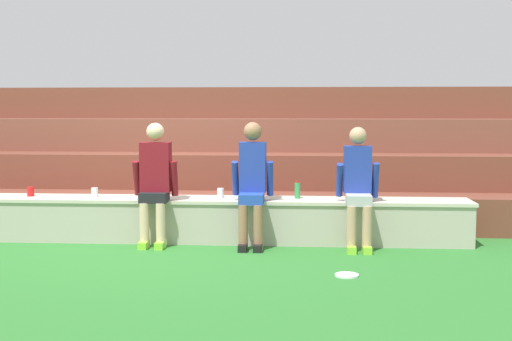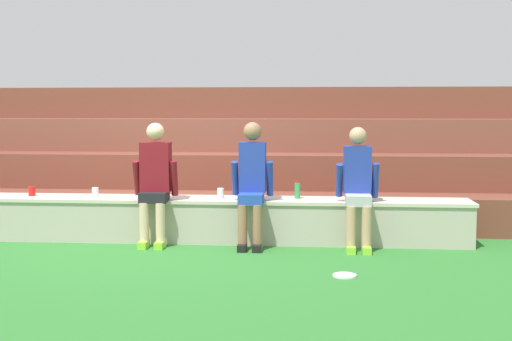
% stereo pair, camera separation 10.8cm
% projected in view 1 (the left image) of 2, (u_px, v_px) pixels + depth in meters
% --- Properties ---
extents(ground_plane, '(80.00, 80.00, 0.00)m').
position_uv_depth(ground_plane, '(159.00, 245.00, 7.96)').
color(ground_plane, '#2D752D').
extents(stone_seating_wall, '(7.48, 0.59, 0.53)m').
position_uv_depth(stone_seating_wall, '(164.00, 218.00, 8.21)').
color(stone_seating_wall, '#B7AF9E').
rests_on(stone_seating_wall, ground).
extents(brick_bleachers, '(10.97, 2.71, 1.97)m').
position_uv_depth(brick_bleachers, '(192.00, 167.00, 10.26)').
color(brick_bleachers, brown).
rests_on(brick_bleachers, ground).
extents(person_far_left, '(0.53, 0.47, 1.46)m').
position_uv_depth(person_far_left, '(155.00, 180.00, 7.88)').
color(person_far_left, beige).
rests_on(person_far_left, ground).
extents(person_left_of_center, '(0.49, 0.60, 1.47)m').
position_uv_depth(person_left_of_center, '(252.00, 180.00, 7.82)').
color(person_left_of_center, '#996B4C').
rests_on(person_left_of_center, ground).
extents(person_center, '(0.50, 0.60, 1.42)m').
position_uv_depth(person_center, '(358.00, 184.00, 7.72)').
color(person_center, tan).
rests_on(person_center, ground).
extents(water_bottle_mid_left, '(0.07, 0.07, 0.22)m').
position_uv_depth(water_bottle_mid_left, '(297.00, 190.00, 8.11)').
color(water_bottle_mid_left, green).
rests_on(water_bottle_mid_left, stone_seating_wall).
extents(plastic_cup_right_end, '(0.08, 0.08, 0.12)m').
position_uv_depth(plastic_cup_right_end, '(95.00, 192.00, 8.24)').
color(plastic_cup_right_end, white).
rests_on(plastic_cup_right_end, stone_seating_wall).
extents(plastic_cup_left_end, '(0.09, 0.09, 0.12)m').
position_uv_depth(plastic_cup_left_end, '(31.00, 192.00, 8.32)').
color(plastic_cup_left_end, red).
rests_on(plastic_cup_left_end, stone_seating_wall).
extents(plastic_cup_middle, '(0.08, 0.08, 0.12)m').
position_uv_depth(plastic_cup_middle, '(220.00, 193.00, 8.16)').
color(plastic_cup_middle, white).
rests_on(plastic_cup_middle, stone_seating_wall).
extents(frisbee, '(0.23, 0.23, 0.02)m').
position_uv_depth(frisbee, '(347.00, 275.00, 6.47)').
color(frisbee, white).
rests_on(frisbee, ground).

